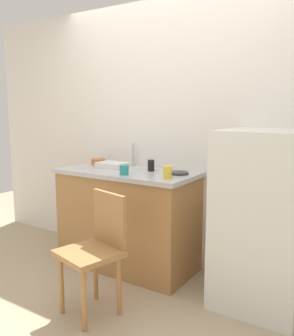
# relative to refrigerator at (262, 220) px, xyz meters

# --- Properties ---
(ground_plane) EXTENTS (8.00, 8.00, 0.00)m
(ground_plane) POSITION_rel_refrigerator_xyz_m (-0.96, -0.64, -0.67)
(ground_plane) COLOR tan
(back_wall) EXTENTS (4.80, 0.10, 2.51)m
(back_wall) POSITION_rel_refrigerator_xyz_m (-0.96, 0.36, 0.58)
(back_wall) COLOR white
(back_wall) RESTS_ON ground_plane
(cabinet_base) EXTENTS (1.27, 0.60, 0.89)m
(cabinet_base) POSITION_rel_refrigerator_xyz_m (-1.26, 0.01, -0.23)
(cabinet_base) COLOR #A87542
(cabinet_base) RESTS_ON ground_plane
(countertop) EXTENTS (1.31, 0.64, 0.04)m
(countertop) POSITION_rel_refrigerator_xyz_m (-1.26, 0.01, 0.24)
(countertop) COLOR #B7B7BC
(countertop) RESTS_ON cabinet_base
(faucet) EXTENTS (0.02, 0.02, 0.22)m
(faucet) POSITION_rel_refrigerator_xyz_m (-1.37, 0.26, 0.37)
(faucet) COLOR #B7B7BC
(faucet) RESTS_ON countertop
(refrigerator) EXTENTS (0.64, 0.63, 1.35)m
(refrigerator) POSITION_rel_refrigerator_xyz_m (0.00, 0.00, 0.00)
(refrigerator) COLOR silver
(refrigerator) RESTS_ON ground_plane
(chair) EXTENTS (0.49, 0.49, 0.89)m
(chair) POSITION_rel_refrigerator_xyz_m (-0.98, -0.76, -0.17)
(chair) COLOR #A87542
(chair) RESTS_ON ground_plane
(dish_tray) EXTENTS (0.28, 0.20, 0.05)m
(dish_tray) POSITION_rel_refrigerator_xyz_m (-1.48, 0.07, 0.29)
(dish_tray) COLOR white
(dish_tray) RESTS_ON countertop
(terracotta_bowl) EXTENTS (0.14, 0.14, 0.06)m
(terracotta_bowl) POSITION_rel_refrigerator_xyz_m (-1.71, 0.14, 0.29)
(terracotta_bowl) COLOR #C67042
(terracotta_bowl) RESTS_ON countertop
(hotplate) EXTENTS (0.17, 0.17, 0.02)m
(hotplate) POSITION_rel_refrigerator_xyz_m (-0.76, 0.09, 0.27)
(hotplate) COLOR #2D2D2D
(hotplate) RESTS_ON countertop
(cup_teal) EXTENTS (0.08, 0.08, 0.09)m
(cup_teal) POSITION_rel_refrigerator_xyz_m (-1.14, -0.19, 0.30)
(cup_teal) COLOR teal
(cup_teal) RESTS_ON countertop
(cup_yellow) EXTENTS (0.07, 0.07, 0.10)m
(cup_yellow) POSITION_rel_refrigerator_xyz_m (-0.74, -0.14, 0.31)
(cup_yellow) COLOR yellow
(cup_yellow) RESTS_ON countertop
(cup_black) EXTENTS (0.06, 0.06, 0.10)m
(cup_black) POSITION_rel_refrigerator_xyz_m (-1.05, 0.10, 0.31)
(cup_black) COLOR black
(cup_black) RESTS_ON countertop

